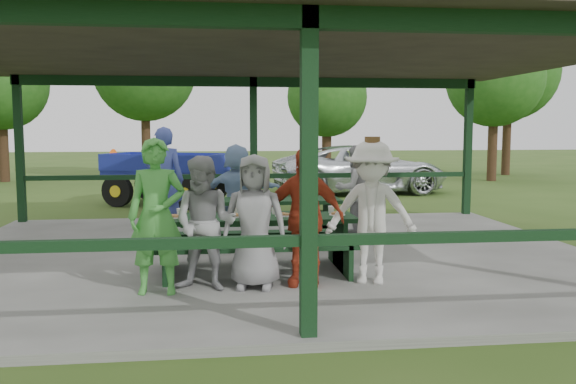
{
  "coord_description": "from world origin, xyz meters",
  "views": [
    {
      "loc": [
        -0.86,
        -9.26,
        2.03
      ],
      "look_at": [
        0.24,
        -0.3,
        1.08
      ],
      "focal_mm": 38.0,
      "sensor_mm": 36.0,
      "label": 1
    }
  ],
  "objects": [
    {
      "name": "tree_far_left",
      "position": [
        -8.72,
        14.91,
        3.67
      ],
      "size": [
        3.47,
        3.47,
        5.43
      ],
      "color": "#302113",
      "rests_on": "ground"
    },
    {
      "name": "spectator_blue",
      "position": [
        -1.76,
        2.06,
        1.08
      ],
      "size": [
        0.76,
        0.55,
        1.96
      ],
      "primitive_type": "imported",
      "rotation": [
        0.0,
        0.0,
        3.02
      ],
      "color": "#3C4A9D",
      "rests_on": "concrete_slab"
    },
    {
      "name": "concrete_slab",
      "position": [
        0.0,
        0.0,
        0.05
      ],
      "size": [
        10.0,
        8.0,
        0.1
      ],
      "primitive_type": "cube",
      "color": "#60605B",
      "rests_on": "ground"
    },
    {
      "name": "tree_right",
      "position": [
        9.81,
        13.07,
        3.9
      ],
      "size": [
        3.68,
        3.68,
        5.76
      ],
      "color": "#302113",
      "rests_on": "ground"
    },
    {
      "name": "contestant_red",
      "position": [
        0.23,
        -1.97,
        0.95
      ],
      "size": [
        1.07,
        0.71,
        1.69
      ],
      "primitive_type": "imported",
      "rotation": [
        0.0,
        0.0,
        -0.32
      ],
      "color": "#A0321A",
      "rests_on": "concrete_slab"
    },
    {
      "name": "tree_left",
      "position": [
        -3.56,
        15.98,
        4.32
      ],
      "size": [
        4.08,
        4.08,
        6.37
      ],
      "color": "#302113",
      "rests_on": "ground"
    },
    {
      "name": "spectator_lblue",
      "position": [
        -0.44,
        1.53,
        0.93
      ],
      "size": [
        1.6,
        1.03,
        1.65
      ],
      "primitive_type": "imported",
      "rotation": [
        0.0,
        0.0,
        2.76
      ],
      "color": "#7D9AC1",
      "rests_on": "concrete_slab"
    },
    {
      "name": "pickup_truck",
      "position": [
        3.7,
        9.26,
        0.75
      ],
      "size": [
        5.63,
        3.07,
        1.5
      ],
      "primitive_type": "imported",
      "rotation": [
        0.0,
        0.0,
        1.68
      ],
      "color": "silver",
      "rests_on": "ground"
    },
    {
      "name": "contestant_green",
      "position": [
        -1.52,
        -2.14,
        1.01
      ],
      "size": [
        0.69,
        0.47,
        1.82
      ],
      "primitive_type": "imported",
      "rotation": [
        0.0,
        0.0,
        -0.05
      ],
      "color": "green",
      "rests_on": "concrete_slab"
    },
    {
      "name": "farm_trailer",
      "position": [
        -2.11,
        7.14,
        0.73
      ],
      "size": [
        4.13,
        2.78,
        1.46
      ],
      "rotation": [
        0.0,
        0.0,
        -0.41
      ],
      "color": "navy",
      "rests_on": "ground"
    },
    {
      "name": "contestant_grey_mid",
      "position": [
        -0.38,
        -2.03,
        0.91
      ],
      "size": [
        0.87,
        0.65,
        1.62
      ],
      "primitive_type": "imported",
      "rotation": [
        0.0,
        0.0,
        -0.18
      ],
      "color": "gray",
      "rests_on": "concrete_slab"
    },
    {
      "name": "table_setting",
      "position": [
        -0.36,
        -1.16,
        0.88
      ],
      "size": [
        2.45,
        0.45,
        0.1
      ],
      "color": "white",
      "rests_on": "picnic_table_near"
    },
    {
      "name": "ground",
      "position": [
        0.0,
        0.0,
        0.0
      ],
      "size": [
        90.0,
        90.0,
        0.0
      ],
      "primitive_type": "plane",
      "color": "#304D18",
      "rests_on": "ground"
    },
    {
      "name": "contestant_white_fedora",
      "position": [
        1.08,
        -1.96,
        0.99
      ],
      "size": [
        1.3,
        1.0,
        1.82
      ],
      "rotation": [
        0.0,
        0.0,
        -0.34
      ],
      "color": "silver",
      "rests_on": "concrete_slab"
    },
    {
      "name": "tree_far_right",
      "position": [
        11.78,
        15.87,
        4.43
      ],
      "size": [
        4.19,
        4.19,
        6.54
      ],
      "color": "#302113",
      "rests_on": "ground"
    },
    {
      "name": "pavilion_structure",
      "position": [
        0.0,
        0.0,
        3.17
      ],
      "size": [
        10.6,
        8.6,
        3.24
      ],
      "color": "black",
      "rests_on": "concrete_slab"
    },
    {
      "name": "picnic_table_far",
      "position": [
        -0.07,
        0.8,
        0.58
      ],
      "size": [
        2.62,
        1.39,
        0.75
      ],
      "color": "black",
      "rests_on": "concrete_slab"
    },
    {
      "name": "spectator_grey",
      "position": [
        1.73,
        1.72,
        0.91
      ],
      "size": [
        0.94,
        0.83,
        1.61
      ],
      "primitive_type": "imported",
      "rotation": [
        0.0,
        0.0,
        3.46
      ],
      "color": "gray",
      "rests_on": "concrete_slab"
    },
    {
      "name": "contestant_grey_left",
      "position": [
        -0.97,
        -2.06,
        0.9
      ],
      "size": [
        0.93,
        0.82,
        1.6
      ],
      "primitive_type": "imported",
      "rotation": [
        0.0,
        0.0,
        -0.32
      ],
      "color": "#949496",
      "rests_on": "concrete_slab"
    },
    {
      "name": "tree_mid",
      "position": [
        3.42,
        13.57,
        3.18
      ],
      "size": [
        3.01,
        3.01,
        4.7
      ],
      "color": "#302113",
      "rests_on": "ground"
    },
    {
      "name": "picnic_table_near",
      "position": [
        -0.31,
        -1.2,
        0.58
      ],
      "size": [
        2.67,
        1.39,
        0.75
      ],
      "color": "black",
      "rests_on": "concrete_slab"
    }
  ]
}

